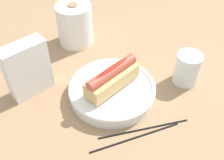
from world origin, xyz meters
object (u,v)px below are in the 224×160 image
Objects in this scene: serving_bowl at (112,90)px; hotdog_front at (112,78)px; chopstick_far at (135,137)px; chopstick_near at (144,129)px; water_glass at (187,70)px; napkin_box at (28,69)px; paper_towel_roll at (75,24)px.

hotdog_front reaches higher than serving_bowl.
serving_bowl is 0.14m from chopstick_far.
hotdog_front reaches higher than chopstick_near.
chopstick_far is (-0.03, -0.01, 0.00)m from chopstick_near.
water_glass is 0.42m from napkin_box.
paper_towel_roll is at bearing 123.69° from water_glass.
hotdog_front is at bearing 91.30° from chopstick_far.
hotdog_front is 0.21m from napkin_box.
water_glass is 0.21m from chopstick_near.
napkin_box is at bearing 159.06° from water_glass.
chopstick_near is (0.02, -0.13, -0.02)m from serving_bowl.
paper_towel_roll is (0.00, 0.27, 0.05)m from serving_bowl.
chopstick_far is at bearing -70.69° from napkin_box.
serving_bowl is 0.22m from napkin_box.
chopstick_near is 1.00× the size of chopstick_far.
hotdog_front is 1.76× the size of water_glass.
hotdog_front is (-0.00, 0.00, 0.04)m from serving_bowl.
hotdog_front is at bearing -90.34° from paper_towel_roll.
chopstick_far is (-0.01, -0.14, -0.06)m from hotdog_front.
hotdog_front reaches higher than chopstick_far.
paper_towel_roll is 0.42m from chopstick_far.
chopstick_far is at bearing -91.62° from paper_towel_roll.
napkin_box reaches higher than hotdog_front.
serving_bowl is 0.13m from chopstick_near.
chopstick_far is at bearing -145.98° from chopstick_near.
hotdog_front is 0.16m from chopstick_far.
paper_towel_roll reaches higher than hotdog_front.
water_glass reaches higher than chopstick_near.
chopstick_near is (0.02, -0.13, -0.06)m from hotdog_front.
napkin_box is 0.32m from chopstick_near.
chopstick_far is at bearing -154.23° from water_glass.
chopstick_near is at bearing 27.12° from chopstick_far.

